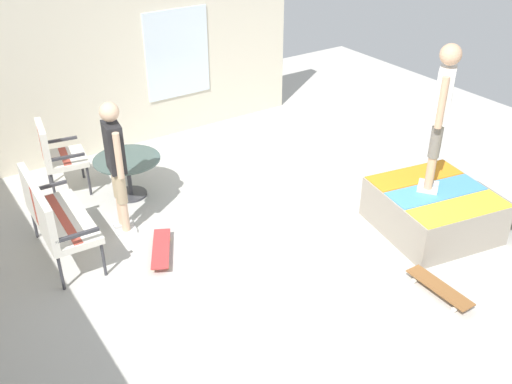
{
  "coord_description": "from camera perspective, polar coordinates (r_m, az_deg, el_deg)",
  "views": [
    {
      "loc": [
        -4.54,
        3.64,
        4.13
      ],
      "look_at": [
        0.3,
        0.37,
        0.7
      ],
      "focal_mm": 40.86,
      "sensor_mm": 36.0,
      "label": 1
    }
  ],
  "objects": [
    {
      "name": "skateboard_by_bench",
      "position": [
        6.97,
        -9.28,
        -5.51
      ],
      "size": [
        0.8,
        0.55,
        0.1
      ],
      "color": "#B23838",
      "rests_on": "ground_plane"
    },
    {
      "name": "skateboard_spare",
      "position": [
        6.62,
        17.51,
        -8.93
      ],
      "size": [
        0.8,
        0.22,
        0.1
      ],
      "color": "brown",
      "rests_on": "ground_plane"
    },
    {
      "name": "person_watching",
      "position": [
        7.05,
        -13.58,
        3.15
      ],
      "size": [
        0.48,
        0.28,
        1.71
      ],
      "color": "silver",
      "rests_on": "ground_plane"
    },
    {
      "name": "patio_table",
      "position": [
        8.08,
        -12.42,
        2.16
      ],
      "size": [
        0.9,
        0.9,
        0.57
      ],
      "color": "#38383D",
      "rests_on": "ground_plane"
    },
    {
      "name": "patio_chair_near_house",
      "position": [
        8.36,
        -19.08,
        3.74
      ],
      "size": [
        0.7,
        0.64,
        1.02
      ],
      "color": "#38383D",
      "rests_on": "ground_plane"
    },
    {
      "name": "ground_plane",
      "position": [
        7.17,
        3.86,
        -5.36
      ],
      "size": [
        12.0,
        12.0,
        0.1
      ],
      "primitive_type": "cube",
      "color": "beige"
    },
    {
      "name": "skate_ramp",
      "position": [
        7.58,
        17.12,
        -1.64
      ],
      "size": [
        1.64,
        2.2,
        0.56
      ],
      "color": "gray",
      "rests_on": "ground_plane"
    },
    {
      "name": "house_facade",
      "position": [
        9.34,
        -12.98,
        12.4
      ],
      "size": [
        0.23,
        6.0,
        2.73
      ],
      "color": "beige",
      "rests_on": "ground_plane"
    },
    {
      "name": "person_skater",
      "position": [
        7.0,
        17.72,
        7.89
      ],
      "size": [
        0.36,
        0.4,
        1.79
      ],
      "color": "silver",
      "rests_on": "skate_ramp"
    },
    {
      "name": "patio_bench",
      "position": [
        6.92,
        -19.39,
        -2.03
      ],
      "size": [
        1.27,
        0.6,
        1.02
      ],
      "color": "#38383D",
      "rests_on": "ground_plane"
    }
  ]
}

